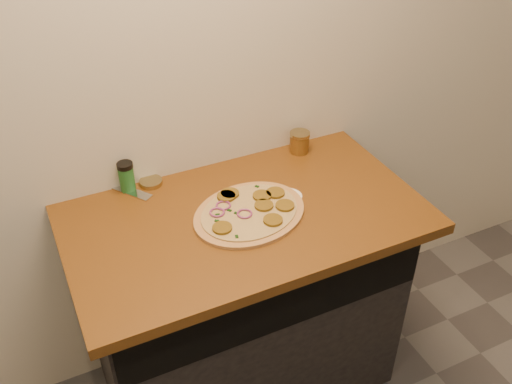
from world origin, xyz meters
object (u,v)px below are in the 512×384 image
salsa_jar (299,142)px  pizza (250,212)px  spice_shaker (126,177)px  chefs_knife (110,183)px

salsa_jar → pizza: bearing=-140.9°
salsa_jar → spice_shaker: 0.67m
pizza → chefs_knife: pizza is taller
chefs_knife → spice_shaker: 0.09m
salsa_jar → spice_shaker: size_ratio=0.76×
chefs_knife → salsa_jar: size_ratio=3.08×
spice_shaker → salsa_jar: bearing=-2.8°
pizza → spice_shaker: 0.46m
pizza → salsa_jar: size_ratio=5.70×
chefs_knife → pizza: bearing=-44.5°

